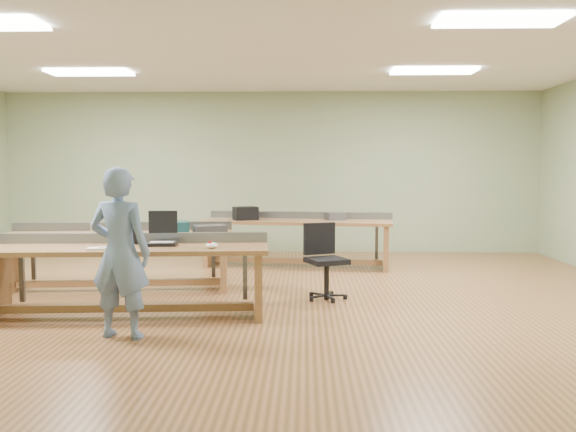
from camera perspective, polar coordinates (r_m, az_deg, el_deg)
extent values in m
plane|color=#975F39|center=(7.64, -3.36, -7.42)|extent=(10.00, 10.00, 0.00)
plane|color=silver|center=(7.61, -3.47, 15.27)|extent=(10.00, 10.00, 0.00)
cube|color=gray|center=(11.47, -1.66, 4.10)|extent=(10.00, 0.04, 3.00)
cube|color=gray|center=(3.51, -9.17, 3.25)|extent=(10.00, 0.04, 3.00)
cube|color=white|center=(9.59, -18.06, 12.63)|extent=(1.20, 0.50, 0.03)
cube|color=white|center=(6.38, 19.24, 16.88)|extent=(1.20, 0.50, 0.03)
cube|color=white|center=(9.24, 13.47, 13.04)|extent=(1.20, 0.50, 0.03)
cube|color=olive|center=(6.63, -14.83, -3.02)|extent=(3.01, 1.02, 0.05)
cube|color=olive|center=(6.55, -2.78, -6.29)|extent=(0.13, 0.69, 0.70)
cube|color=olive|center=(6.74, -14.72, -8.29)|extent=(2.66, 0.31, 0.08)
cube|color=#5A5E62|center=(6.97, -14.24, -1.99)|extent=(2.96, 0.31, 0.11)
cube|color=olive|center=(8.09, -15.54, -1.71)|extent=(2.94, 1.07, 0.05)
cube|color=olive|center=(8.50, -24.39, -4.21)|extent=(0.15, 0.67, 0.70)
cube|color=olive|center=(7.99, -6.01, -4.35)|extent=(0.15, 0.67, 0.70)
cube|color=olive|center=(8.18, -15.45, -6.06)|extent=(2.57, 0.38, 0.08)
cube|color=#5A5E62|center=(8.42, -15.11, -0.92)|extent=(2.86, 0.39, 0.11)
cube|color=olive|center=(9.71, 0.82, -0.54)|extent=(3.10, 1.19, 0.05)
cube|color=olive|center=(10.05, -7.19, -2.56)|extent=(0.17, 0.71, 0.70)
cube|color=olive|center=(9.65, 9.15, -2.87)|extent=(0.17, 0.71, 0.70)
cube|color=olive|center=(9.78, 0.81, -4.19)|extent=(2.71, 0.45, 0.08)
cube|color=#5A5E62|center=(10.06, 1.11, 0.09)|extent=(3.01, 0.47, 0.11)
imported|color=#6678A7|center=(5.84, -15.45, -3.34)|extent=(0.64, 0.48, 1.59)
cube|color=black|center=(6.65, -11.72, -2.57)|extent=(0.33, 0.28, 0.03)
cube|color=black|center=(6.75, -11.62, -0.54)|extent=(0.31, 0.05, 0.24)
cube|color=white|center=(6.44, -16.45, -2.94)|extent=(0.43, 0.21, 0.02)
ellipsoid|color=white|center=(6.34, -7.14, -2.74)|extent=(0.13, 0.15, 0.06)
cube|color=black|center=(6.88, -14.90, -1.81)|extent=(0.27, 0.18, 0.18)
cylinder|color=black|center=(7.36, 3.63, -6.08)|extent=(0.06, 0.06, 0.45)
cube|color=black|center=(7.32, 3.63, -4.20)|extent=(0.57, 0.57, 0.06)
cube|color=black|center=(7.47, 2.95, -2.12)|extent=(0.39, 0.21, 0.39)
cylinder|color=black|center=(7.40, 3.62, -7.56)|extent=(0.65, 0.65, 0.06)
cube|color=#143D43|center=(7.79, -10.97, -1.09)|extent=(0.52, 0.45, 0.16)
cube|color=#323234|center=(7.77, -7.32, -1.25)|extent=(0.46, 0.38, 0.11)
imported|color=#323234|center=(8.09, -15.04, -1.18)|extent=(0.14, 0.14, 0.09)
cylinder|color=silver|center=(8.17, -17.75, -1.05)|extent=(0.09, 0.09, 0.13)
cube|color=black|center=(9.78, -4.00, 0.25)|extent=(0.44, 0.38, 0.21)
cube|color=#323234|center=(9.80, 4.48, -0.01)|extent=(0.36, 0.31, 0.12)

